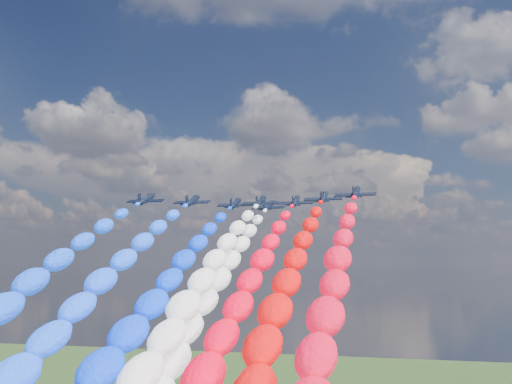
% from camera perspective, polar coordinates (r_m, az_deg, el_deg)
% --- Properties ---
extents(jet_0, '(10.08, 13.37, 6.74)m').
position_cam_1_polar(jet_0, '(152.97, -10.52, -0.68)').
color(jet_0, black).
extents(jet_1, '(10.04, 13.34, 6.74)m').
position_cam_1_polar(jet_1, '(154.93, -6.16, -0.84)').
color(jet_1, black).
extents(trail_1, '(7.36, 114.10, 61.14)m').
position_cam_1_polar(trail_1, '(102.12, -18.20, -13.52)').
color(trail_1, blue).
extents(jet_2, '(9.93, 13.26, 6.74)m').
position_cam_1_polar(jet_2, '(161.40, -2.02, -1.12)').
color(jet_2, black).
extents(trail_2, '(7.36, 114.10, 61.14)m').
position_cam_1_polar(trail_2, '(106.46, -11.18, -13.45)').
color(trail_2, '#0833E1').
extents(jet_3, '(9.74, 13.12, 6.74)m').
position_cam_1_polar(jet_3, '(155.94, 0.45, -0.92)').
color(jet_3, black).
extents(trail_3, '(7.36, 114.10, 61.14)m').
position_cam_1_polar(trail_3, '(100.06, -7.80, -13.94)').
color(trail_3, white).
extents(jet_4, '(10.18, 13.44, 6.74)m').
position_cam_1_polar(jet_4, '(168.21, 1.27, -1.35)').
color(jet_4, black).
extents(trail_4, '(7.36, 114.10, 61.14)m').
position_cam_1_polar(trail_4, '(111.91, -5.62, -13.21)').
color(trail_4, silver).
extents(jet_5, '(10.03, 13.33, 6.74)m').
position_cam_1_polar(jet_5, '(155.90, 3.81, -0.90)').
color(jet_5, black).
extents(trail_5, '(7.36, 114.10, 61.14)m').
position_cam_1_polar(trail_5, '(98.89, -2.41, -14.08)').
color(trail_5, '#FB0122').
extents(jet_6, '(9.63, 13.04, 6.74)m').
position_cam_1_polar(jet_6, '(146.97, 6.54, -0.50)').
color(jet_6, black).
extents(trail_6, '(7.36, 114.10, 61.14)m').
position_cam_1_polar(trail_6, '(89.32, 1.56, -14.86)').
color(trail_6, red).
extents(jet_7, '(9.94, 13.27, 6.74)m').
position_cam_1_polar(jet_7, '(138.65, 9.60, -0.07)').
color(jet_7, black).
extents(trail_7, '(7.36, 114.10, 61.14)m').
position_cam_1_polar(trail_7, '(80.50, 6.47, -15.70)').
color(trail_7, red).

